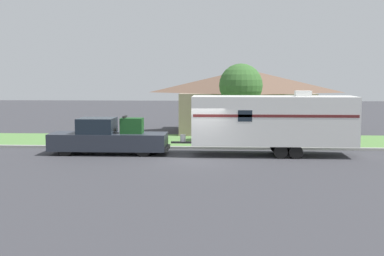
{
  "coord_description": "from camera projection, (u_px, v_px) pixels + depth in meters",
  "views": [
    {
      "loc": [
        1.15,
        -25.95,
        4.15
      ],
      "look_at": [
        -0.45,
        1.61,
        1.4
      ],
      "focal_mm": 50.0,
      "sensor_mm": 36.0,
      "label": 1
    }
  ],
  "objects": [
    {
      "name": "mailbox",
      "position": [
        87.0,
        130.0,
        30.87
      ],
      "size": [
        0.48,
        0.2,
        1.23
      ],
      "color": "brown",
      "rests_on": "ground_plane"
    },
    {
      "name": "curb_strip",
      "position": [
        202.0,
        148.0,
        29.97
      ],
      "size": [
        80.0,
        0.3,
        0.14
      ],
      "color": "#999993",
      "rests_on": "ground_plane"
    },
    {
      "name": "tree_in_yard",
      "position": [
        241.0,
        86.0,
        32.79
      ],
      "size": [
        2.68,
        2.68,
        4.85
      ],
      "color": "brown",
      "rests_on": "ground_plane"
    },
    {
      "name": "house_across_street",
      "position": [
        246.0,
        100.0,
        38.82
      ],
      "size": [
        10.06,
        6.86,
        4.55
      ],
      "color": "gray",
      "rests_on": "ground_plane"
    },
    {
      "name": "pickup_truck",
      "position": [
        108.0,
        138.0,
        28.05
      ],
      "size": [
        6.22,
        1.92,
        2.02
      ],
      "color": "black",
      "rests_on": "ground_plane"
    },
    {
      "name": "travel_trailer",
      "position": [
        273.0,
        120.0,
        27.46
      ],
      "size": [
        9.44,
        2.43,
        3.34
      ],
      "color": "black",
      "rests_on": "ground_plane"
    },
    {
      "name": "ground_plane",
      "position": [
        199.0,
        160.0,
        26.25
      ],
      "size": [
        120.0,
        120.0,
        0.0
      ],
      "primitive_type": "plane",
      "color": "#38383D"
    },
    {
      "name": "lawn_strip",
      "position": [
        204.0,
        141.0,
        33.6
      ],
      "size": [
        80.0,
        7.0,
        0.03
      ],
      "color": "#568442",
      "rests_on": "ground_plane"
    }
  ]
}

